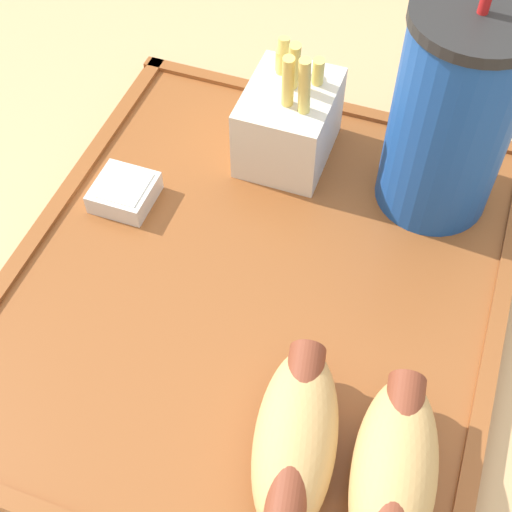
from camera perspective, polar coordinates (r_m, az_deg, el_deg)
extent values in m
cube|color=tan|center=(0.86, 0.84, -13.73)|extent=(1.32, 0.85, 0.72)
cube|color=brown|center=(0.52, 0.00, -2.32)|extent=(0.41, 0.35, 0.01)
cube|color=brown|center=(0.57, -16.25, 2.90)|extent=(0.41, 0.01, 0.00)
cube|color=brown|center=(0.51, 18.42, -7.06)|extent=(0.41, 0.01, 0.00)
cube|color=brown|center=(0.64, 6.09, 11.88)|extent=(0.01, 0.35, 0.00)
cylinder|color=#194CA5|center=(0.53, 15.34, 10.47)|extent=(0.09, 0.09, 0.16)
cylinder|color=#262626|center=(0.48, 17.53, 17.68)|extent=(0.09, 0.09, 0.01)
ellipsoid|color=tan|center=(0.43, 10.98, -16.58)|extent=(0.12, 0.06, 0.05)
cylinder|color=brown|center=(0.42, 11.21, -16.06)|extent=(0.11, 0.03, 0.02)
ellipsoid|color=tan|center=(0.43, 3.19, -14.37)|extent=(0.13, 0.07, 0.05)
cylinder|color=brown|center=(0.42, 3.26, -13.81)|extent=(0.11, 0.04, 0.02)
cube|color=silver|center=(0.58, 2.63, 10.56)|extent=(0.08, 0.07, 0.06)
cylinder|color=#EACC60|center=(0.53, 3.99, 12.09)|extent=(0.02, 0.01, 0.08)
cylinder|color=#EACC60|center=(0.56, 2.91, 13.84)|extent=(0.02, 0.02, 0.07)
cylinder|color=#EACC60|center=(0.58, 2.03, 14.25)|extent=(0.02, 0.01, 0.06)
cylinder|color=#EACC60|center=(0.58, 1.97, 13.81)|extent=(0.01, 0.01, 0.06)
cylinder|color=#EACC60|center=(0.54, 2.52, 12.48)|extent=(0.02, 0.01, 0.08)
cylinder|color=#EACC60|center=(0.57, 5.07, 13.08)|extent=(0.02, 0.01, 0.06)
cube|color=silver|center=(0.57, -10.48, 5.02)|extent=(0.04, 0.04, 0.02)
cube|color=white|center=(0.56, -10.60, 5.56)|extent=(0.04, 0.04, 0.00)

